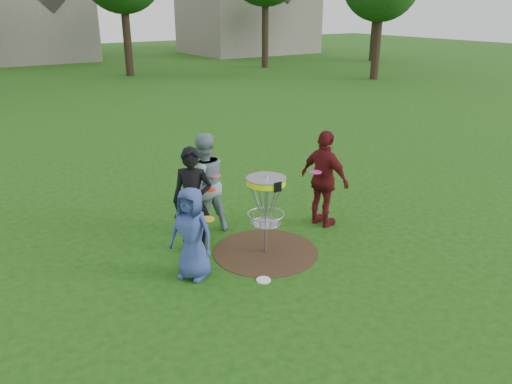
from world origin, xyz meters
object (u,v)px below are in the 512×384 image
player_grey (203,184)px  player_blue (192,234)px  player_black (193,201)px  disc_golf_basket (266,196)px  player_maroon (324,179)px

player_grey → player_blue: bearing=59.5°
player_black → disc_golf_basket: size_ratio=1.33×
player_black → disc_golf_basket: bearing=5.0°
player_maroon → player_blue: bearing=88.3°
player_blue → player_maroon: player_maroon is taller
player_blue → disc_golf_basket: bearing=59.5°
player_blue → player_black: player_black is taller
player_blue → player_grey: size_ratio=0.78×
player_blue → player_grey: (0.93, 1.39, 0.20)m
player_grey → player_maroon: 2.25m
player_black → player_maroon: size_ratio=0.99×
player_maroon → disc_golf_basket: size_ratio=1.33×
player_grey → disc_golf_basket: bearing=112.7°
disc_golf_basket → player_maroon: bearing=12.4°
player_maroon → disc_golf_basket: player_maroon is taller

